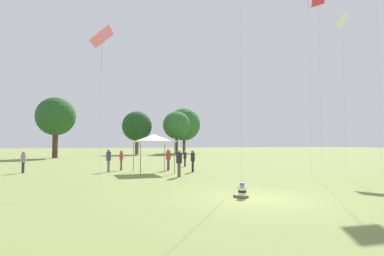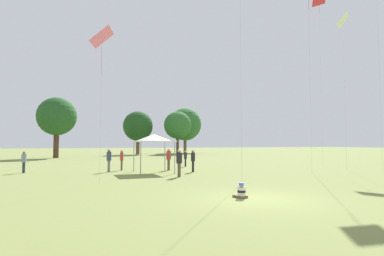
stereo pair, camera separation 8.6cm
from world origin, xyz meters
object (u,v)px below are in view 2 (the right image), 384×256
person_standing_3 (109,158)px  kite_5 (319,4)px  kite_2 (343,24)px  canopy_tent (154,138)px  distant_tree_3 (57,117)px  distant_tree_2 (185,124)px  seated_toddler (241,191)px  person_standing_5 (179,160)px  person_standing_4 (24,160)px  person_standing_1 (122,158)px  kite_3 (102,39)px  person_standing_2 (169,157)px  person_standing_6 (185,157)px  distant_tree_0 (178,125)px  person_standing_0 (193,159)px  distant_tree_1 (138,126)px

person_standing_3 → kite_5: size_ratio=0.10×
kite_2 → kite_5: kite_5 is taller
canopy_tent → distant_tree_3: 29.85m
kite_5 → distant_tree_2: (-1.23, 42.43, -10.32)m
seated_toddler → person_standing_5: bearing=79.5°
person_standing_3 → person_standing_4: size_ratio=1.12×
person_standing_5 → distant_tree_2: 51.24m
person_standing_1 → canopy_tent: size_ratio=0.57×
person_standing_3 → person_standing_5: (4.17, -5.04, 0.01)m
kite_3 → person_standing_2: bearing=-158.3°
person_standing_6 → distant_tree_0: (9.10, 33.07, 5.17)m
person_standing_2 → distant_tree_0: size_ratio=0.20×
kite_2 → seated_toddler: bearing=42.4°
person_standing_0 → kite_2: (12.29, -3.01, 11.17)m
distant_tree_2 → distant_tree_3: bearing=-147.6°
distant_tree_3 → distant_tree_1: bearing=37.1°
person_standing_1 → canopy_tent: 3.90m
person_standing_5 → distant_tree_0: (12.25, 41.36, 5.00)m
kite_5 → distant_tree_1: kite_5 is taller
person_standing_6 → person_standing_4: bearing=-48.8°
person_standing_6 → canopy_tent: bearing=-7.1°
person_standing_6 → kite_5: 21.70m
seated_toddler → canopy_tent: size_ratio=0.21×
kite_3 → kite_5: 25.51m
person_standing_2 → person_standing_3: size_ratio=1.01×
kite_3 → canopy_tent: bearing=-156.5°
person_standing_0 → kite_2: 16.88m
person_standing_2 → distant_tree_3: distant_tree_3 is taller
person_standing_4 → distant_tree_3: distant_tree_3 is taller
distant_tree_0 → distant_tree_2: distant_tree_2 is taller
person_standing_4 → canopy_tent: canopy_tent is taller
person_standing_1 → kite_3: bearing=-140.4°
kite_5 → distant_tree_1: 40.51m
kite_3 → kite_2: bearing=156.5°
person_standing_4 → person_standing_5: person_standing_5 is taller
distant_tree_1 → distant_tree_2: distant_tree_2 is taller
seated_toddler → person_standing_0: (1.87, 11.08, 0.77)m
person_standing_2 → distant_tree_1: distant_tree_1 is taller
person_standing_3 → kite_3: (-0.96, -6.97, 6.95)m
canopy_tent → kite_3: bearing=-127.7°
kite_3 → person_standing_4: bearing=-87.2°
person_standing_0 → seated_toddler: bearing=-166.2°
kite_3 → distant_tree_0: 46.69m
person_standing_3 → person_standing_6: bearing=-118.7°
person_standing_2 → distant_tree_3: size_ratio=0.19×
person_standing_0 → kite_3: size_ratio=0.20×
person_standing_1 → person_standing_4: 7.21m
person_standing_2 → kite_3: 11.39m
person_standing_6 → distant_tree_3: (-13.42, 23.25, 5.47)m
person_standing_1 → distant_tree_2: size_ratio=0.16×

